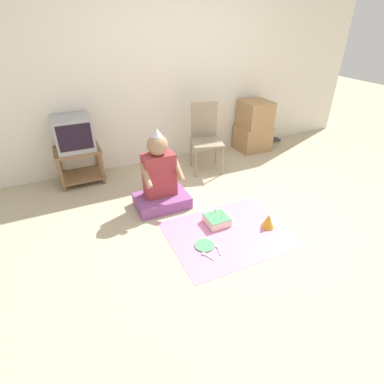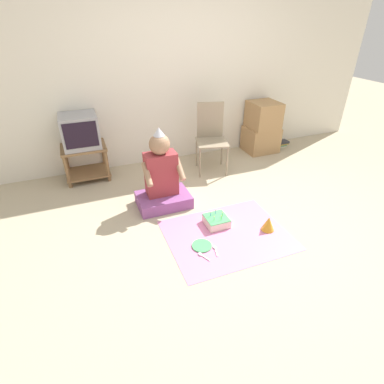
{
  "view_description": "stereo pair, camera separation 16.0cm",
  "coord_description": "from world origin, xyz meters",
  "px_view_note": "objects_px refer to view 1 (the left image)",
  "views": [
    {
      "loc": [
        -1.61,
        -2.07,
        1.96
      ],
      "look_at": [
        -0.48,
        0.36,
        0.35
      ],
      "focal_mm": 28.0,
      "sensor_mm": 36.0,
      "label": 1
    },
    {
      "loc": [
        -1.46,
        -2.14,
        1.96
      ],
      "look_at": [
        -0.48,
        0.36,
        0.35
      ],
      "focal_mm": 28.0,
      "sensor_mm": 36.0,
      "label": 2
    }
  ],
  "objects_px": {
    "book_pile": "(273,142)",
    "person_seated": "(160,181)",
    "paper_plate": "(205,245)",
    "tv": "(73,133)",
    "cardboard_box_stack": "(254,127)",
    "birthday_cake": "(217,220)",
    "folding_chair": "(205,133)",
    "party_hat_blue": "(268,221)"
  },
  "relations": [
    {
      "from": "folding_chair",
      "to": "paper_plate",
      "type": "bearing_deg",
      "value": -116.86
    },
    {
      "from": "person_seated",
      "to": "party_hat_blue",
      "type": "distance_m",
      "value": 1.26
    },
    {
      "from": "book_pile",
      "to": "person_seated",
      "type": "height_order",
      "value": "person_seated"
    },
    {
      "from": "party_hat_blue",
      "to": "paper_plate",
      "type": "distance_m",
      "value": 0.75
    },
    {
      "from": "book_pile",
      "to": "paper_plate",
      "type": "relative_size",
      "value": 1.04
    },
    {
      "from": "tv",
      "to": "book_pile",
      "type": "height_order",
      "value": "tv"
    },
    {
      "from": "party_hat_blue",
      "to": "paper_plate",
      "type": "xyz_separation_m",
      "value": [
        -0.74,
        0.01,
        -0.07
      ]
    },
    {
      "from": "tv",
      "to": "person_seated",
      "type": "height_order",
      "value": "person_seated"
    },
    {
      "from": "party_hat_blue",
      "to": "cardboard_box_stack",
      "type": "bearing_deg",
      "value": 59.98
    },
    {
      "from": "folding_chair",
      "to": "party_hat_blue",
      "type": "height_order",
      "value": "folding_chair"
    },
    {
      "from": "paper_plate",
      "to": "tv",
      "type": "bearing_deg",
      "value": 115.5
    },
    {
      "from": "paper_plate",
      "to": "folding_chair",
      "type": "bearing_deg",
      "value": 63.14
    },
    {
      "from": "cardboard_box_stack",
      "to": "paper_plate",
      "type": "relative_size",
      "value": 4.07
    },
    {
      "from": "tv",
      "to": "folding_chair",
      "type": "bearing_deg",
      "value": -10.99
    },
    {
      "from": "cardboard_box_stack",
      "to": "person_seated",
      "type": "height_order",
      "value": "person_seated"
    },
    {
      "from": "folding_chair",
      "to": "birthday_cake",
      "type": "distance_m",
      "value": 1.46
    },
    {
      "from": "folding_chair",
      "to": "person_seated",
      "type": "xyz_separation_m",
      "value": [
        -0.92,
        -0.68,
        -0.2
      ]
    },
    {
      "from": "cardboard_box_stack",
      "to": "book_pile",
      "type": "xyz_separation_m",
      "value": [
        0.43,
        -0.01,
        -0.32
      ]
    },
    {
      "from": "tv",
      "to": "birthday_cake",
      "type": "xyz_separation_m",
      "value": [
        1.18,
        -1.61,
        -0.62
      ]
    },
    {
      "from": "person_seated",
      "to": "folding_chair",
      "type": "bearing_deg",
      "value": 36.74
    },
    {
      "from": "folding_chair",
      "to": "party_hat_blue",
      "type": "distance_m",
      "value": 1.62
    },
    {
      "from": "person_seated",
      "to": "party_hat_blue",
      "type": "xyz_separation_m",
      "value": [
        0.87,
        -0.88,
        -0.24
      ]
    },
    {
      "from": "party_hat_blue",
      "to": "folding_chair",
      "type": "bearing_deg",
      "value": 88.43
    },
    {
      "from": "cardboard_box_stack",
      "to": "book_pile",
      "type": "relative_size",
      "value": 3.92
    },
    {
      "from": "paper_plate",
      "to": "person_seated",
      "type": "bearing_deg",
      "value": 98.57
    },
    {
      "from": "book_pile",
      "to": "party_hat_blue",
      "type": "bearing_deg",
      "value": -129.07
    },
    {
      "from": "book_pile",
      "to": "birthday_cake",
      "type": "distance_m",
      "value": 2.52
    },
    {
      "from": "tv",
      "to": "birthday_cake",
      "type": "relative_size",
      "value": 1.92
    },
    {
      "from": "birthday_cake",
      "to": "party_hat_blue",
      "type": "height_order",
      "value": "party_hat_blue"
    },
    {
      "from": "folding_chair",
      "to": "party_hat_blue",
      "type": "bearing_deg",
      "value": -91.57
    },
    {
      "from": "tv",
      "to": "cardboard_box_stack",
      "type": "relative_size",
      "value": 0.57
    },
    {
      "from": "cardboard_box_stack",
      "to": "birthday_cake",
      "type": "xyz_separation_m",
      "value": [
        -1.54,
        -1.58,
        -0.33
      ]
    },
    {
      "from": "book_pile",
      "to": "paper_plate",
      "type": "xyz_separation_m",
      "value": [
        -2.25,
        -1.84,
        -0.05
      ]
    },
    {
      "from": "cardboard_box_stack",
      "to": "tv",
      "type": "bearing_deg",
      "value": 179.29
    },
    {
      "from": "person_seated",
      "to": "book_pile",
      "type": "bearing_deg",
      "value": 22.24
    },
    {
      "from": "cardboard_box_stack",
      "to": "paper_plate",
      "type": "distance_m",
      "value": 2.62
    },
    {
      "from": "paper_plate",
      "to": "book_pile",
      "type": "bearing_deg",
      "value": 39.33
    },
    {
      "from": "tv",
      "to": "party_hat_blue",
      "type": "height_order",
      "value": "tv"
    },
    {
      "from": "birthday_cake",
      "to": "party_hat_blue",
      "type": "distance_m",
      "value": 0.54
    },
    {
      "from": "cardboard_box_stack",
      "to": "birthday_cake",
      "type": "bearing_deg",
      "value": -134.19
    },
    {
      "from": "tv",
      "to": "party_hat_blue",
      "type": "xyz_separation_m",
      "value": [
        1.64,
        -1.89,
        -0.59
      ]
    },
    {
      "from": "tv",
      "to": "book_pile",
      "type": "bearing_deg",
      "value": -0.73
    }
  ]
}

